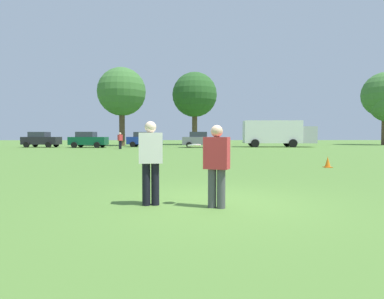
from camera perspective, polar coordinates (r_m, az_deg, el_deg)
ground_plane at (r=7.06m, az=4.34°, el=-9.10°), size 181.46×181.46×0.00m
player_thrower at (r=6.71m, az=-7.15°, el=-1.46°), size 0.50×0.32×1.70m
player_defender at (r=6.43m, az=4.27°, el=-2.11°), size 0.54×0.43×1.61m
frisbee at (r=6.64m, az=0.39°, el=0.73°), size 0.27×0.27×0.07m
traffic_cone at (r=15.73m, az=22.34°, el=-2.05°), size 0.32×0.32×0.48m
parked_car_near_left at (r=43.21m, az=-24.57°, el=1.58°), size 4.31×2.43×1.82m
parked_car_mid_left at (r=39.96m, az=-17.47°, el=1.64°), size 4.31×2.43×1.82m
parked_car_center at (r=41.01m, az=-8.21°, el=1.74°), size 4.31×2.43×1.82m
parked_car_mid_right at (r=38.61m, az=1.40°, el=1.73°), size 4.31×2.43×1.82m
box_truck at (r=41.48m, az=14.45°, el=2.84°), size 8.64×3.37×3.18m
bystander_field_marshal at (r=34.87m, az=-12.28°, el=1.66°), size 0.49×0.54×1.71m
tree_west_oak at (r=46.18m, az=-12.02°, el=9.66°), size 6.49×6.49×10.54m
tree_west_maple at (r=50.19m, az=0.46°, el=9.38°), size 6.68×6.68×10.86m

